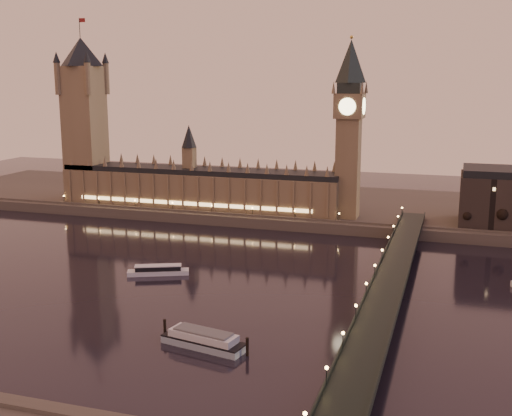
# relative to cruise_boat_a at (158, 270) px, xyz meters

# --- Properties ---
(ground) EXTENTS (700.00, 700.00, 0.00)m
(ground) POSITION_rel_cruise_boat_a_xyz_m (10.62, -2.66, -1.93)
(ground) COLOR black
(ground) RESTS_ON ground
(far_embankment) EXTENTS (560.00, 130.00, 6.00)m
(far_embankment) POSITION_rel_cruise_boat_a_xyz_m (40.62, 162.34, 1.07)
(far_embankment) COLOR #423D35
(far_embankment) RESTS_ON ground
(palace_of_westminster) EXTENTS (180.00, 26.62, 52.00)m
(palace_of_westminster) POSITION_rel_cruise_boat_a_xyz_m (-29.50, 118.33, 19.78)
(palace_of_westminster) COLOR brown
(palace_of_westminster) RESTS_ON ground
(victoria_tower) EXTENTS (31.68, 31.68, 118.00)m
(victoria_tower) POSITION_rel_cruise_boat_a_xyz_m (-109.38, 118.34, 63.86)
(victoria_tower) COLOR brown
(victoria_tower) RESTS_ON ground
(big_ben) EXTENTS (17.68, 17.68, 104.00)m
(big_ben) POSITION_rel_cruise_boat_a_xyz_m (64.61, 118.33, 62.03)
(big_ben) COLOR brown
(big_ben) RESTS_ON ground
(westminster_bridge) EXTENTS (13.20, 260.00, 15.30)m
(westminster_bridge) POSITION_rel_cruise_boat_a_xyz_m (102.23, -2.66, 3.59)
(westminster_bridge) COLOR black
(westminster_bridge) RESTS_ON ground
(bare_tree_0) EXTENTS (5.17, 5.17, 10.52)m
(bare_tree_0) POSITION_rel_cruise_boat_a_xyz_m (132.48, 106.34, 11.90)
(bare_tree_0) COLOR black
(bare_tree_0) RESTS_ON ground
(bare_tree_1) EXTENTS (5.17, 5.17, 10.52)m
(bare_tree_1) POSITION_rel_cruise_boat_a_xyz_m (148.94, 106.34, 11.90)
(bare_tree_1) COLOR black
(bare_tree_1) RESTS_ON ground
(cruise_boat_a) EXTENTS (27.42, 16.29, 4.37)m
(cruise_boat_a) POSITION_rel_cruise_boat_a_xyz_m (0.00, 0.00, 0.00)
(cruise_boat_a) COLOR silver
(cruise_boat_a) RESTS_ON ground
(moored_barge) EXTENTS (32.82, 13.61, 6.13)m
(moored_barge) POSITION_rel_cruise_boat_a_xyz_m (49.40, -67.20, 0.66)
(moored_barge) COLOR #94ACBD
(moored_barge) RESTS_ON ground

